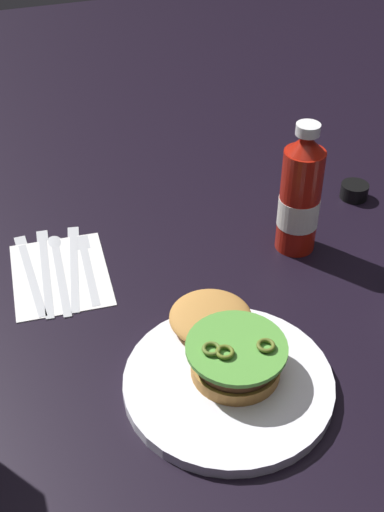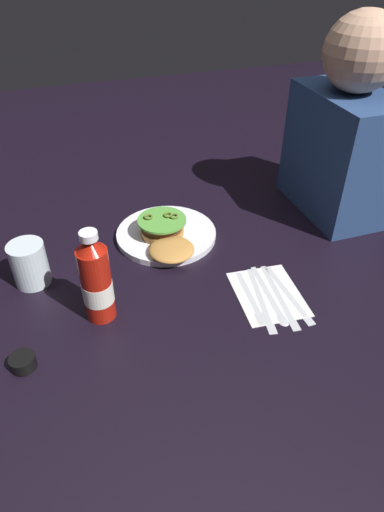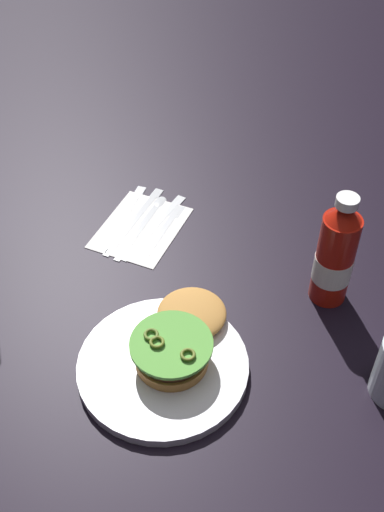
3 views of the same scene
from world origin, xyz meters
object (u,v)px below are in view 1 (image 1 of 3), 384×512
(dinner_plate, at_px, (228,383))
(butter_knife, at_px, (74,259))
(burger_sandwich, at_px, (226,342))
(fork_utensil, at_px, (86,260))
(table_knife, at_px, (45,264))
(ketchup_bottle, at_px, (300,197))
(condiment_cup, at_px, (354,191))
(spoon_utensil, at_px, (58,260))
(napkin, at_px, (60,274))
(steak_knife, at_px, (28,267))

(dinner_plate, height_order, butter_knife, dinner_plate)
(dinner_plate, bearing_deg, butter_knife, 22.53)
(burger_sandwich, height_order, fork_utensil, burger_sandwich)
(dinner_plate, distance_m, fork_utensil, 0.32)
(dinner_plate, xyz_separation_m, table_knife, (0.32, 0.17, -0.00))
(ketchup_bottle, relative_size, table_knife, 0.99)
(condiment_cup, xyz_separation_m, spoon_utensil, (-0.01, 0.52, -0.01))
(butter_knife, xyz_separation_m, spoon_utensil, (0.01, 0.02, 0.00))
(burger_sandwich, xyz_separation_m, fork_utensil, (0.26, 0.12, -0.03))
(dinner_plate, relative_size, spoon_utensil, 1.31)
(napkin, bearing_deg, steak_knife, 55.70)
(dinner_plate, bearing_deg, spoon_utensil, 25.71)
(butter_knife, xyz_separation_m, steak_knife, (0.00, 0.07, 0.00))
(condiment_cup, xyz_separation_m, steak_knife, (-0.01, 0.57, -0.01))
(burger_sandwich, xyz_separation_m, table_knife, (0.28, 0.19, -0.03))
(dinner_plate, relative_size, fork_utensil, 1.50)
(dinner_plate, distance_m, table_knife, 0.36)
(dinner_plate, height_order, condiment_cup, condiment_cup)
(dinner_plate, relative_size, burger_sandwich, 1.26)
(napkin, bearing_deg, fork_utensil, -71.33)
(fork_utensil, bearing_deg, spoon_utensil, 69.63)
(ketchup_bottle, height_order, spoon_utensil, ketchup_bottle)
(fork_utensil, xyz_separation_m, table_knife, (0.01, 0.06, 0.00))
(table_knife, bearing_deg, ketchup_bottle, -102.09)
(napkin, xyz_separation_m, table_knife, (0.03, 0.02, 0.00))
(ketchup_bottle, bearing_deg, butter_knife, 77.03)
(napkin, height_order, fork_utensil, fork_utensil)
(napkin, height_order, steak_knife, steak_knife)
(fork_utensil, bearing_deg, table_knife, 77.62)
(dinner_plate, relative_size, table_knife, 1.22)
(burger_sandwich, distance_m, condiment_cup, 0.46)
(napkin, xyz_separation_m, spoon_utensil, (0.03, -0.00, 0.00))
(ketchup_bottle, bearing_deg, fork_utensil, 77.96)
(ketchup_bottle, bearing_deg, spoon_utensil, 76.98)
(spoon_utensil, xyz_separation_m, table_knife, (-0.00, 0.02, -0.00))
(dinner_plate, height_order, napkin, dinner_plate)
(dinner_plate, distance_m, spoon_utensil, 0.35)
(napkin, height_order, spoon_utensil, spoon_utensil)
(napkin, distance_m, fork_utensil, 0.05)
(condiment_cup, relative_size, spoon_utensil, 0.24)
(dinner_plate, bearing_deg, steak_knife, 32.01)
(ketchup_bottle, relative_size, fork_utensil, 1.22)
(dinner_plate, bearing_deg, ketchup_bottle, -41.72)
(burger_sandwich, xyz_separation_m, condiment_cup, (0.29, -0.36, -0.02))
(fork_utensil, distance_m, table_knife, 0.06)
(condiment_cup, bearing_deg, dinner_plate, 131.37)
(ketchup_bottle, distance_m, napkin, 0.38)
(burger_sandwich, distance_m, napkin, 0.30)
(napkin, height_order, butter_knife, butter_knife)
(napkin, bearing_deg, ketchup_bottle, -98.38)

